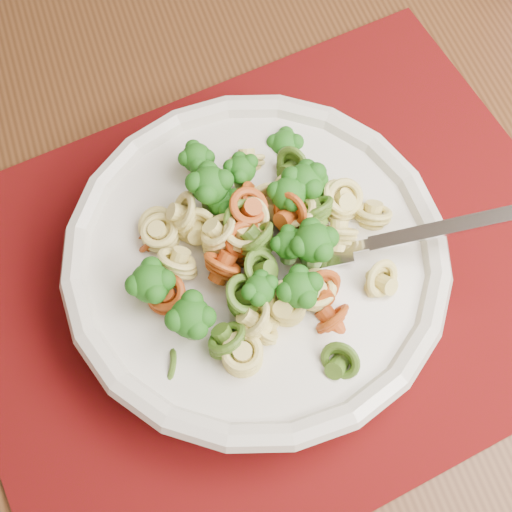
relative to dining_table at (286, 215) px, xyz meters
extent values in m
cube|color=#532F17|center=(0.00, 0.00, 0.10)|extent=(1.36, 0.99, 0.04)
cube|color=#53030D|center=(-0.04, -0.11, 0.12)|extent=(0.56, 0.49, 0.00)
cylinder|color=silver|center=(-0.05, -0.11, 0.12)|extent=(0.12, 0.12, 0.01)
cylinder|color=silver|center=(-0.05, -0.11, 0.14)|extent=(0.26, 0.26, 0.03)
torus|color=silver|center=(-0.05, -0.11, 0.16)|extent=(0.28, 0.28, 0.02)
camera|label=1|loc=(-0.09, -0.32, 0.62)|focal=50.00mm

